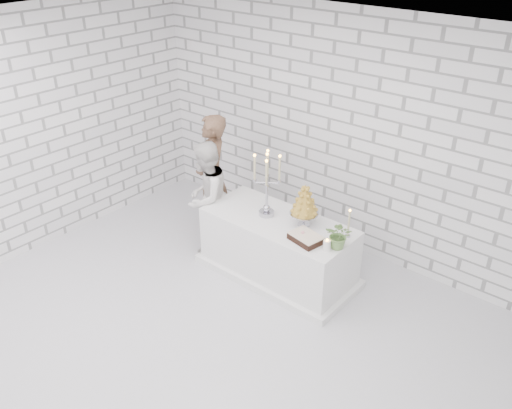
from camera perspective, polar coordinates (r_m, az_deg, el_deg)
name	(u,v)px	position (r m, az deg, el deg)	size (l,w,h in m)	color
ground	(210,343)	(5.71, -4.92, -14.41)	(6.00, 5.00, 0.01)	silver
ceiling	(193,44)	(4.26, -6.66, 16.47)	(6.00, 5.00, 0.01)	white
wall_back	(350,136)	(6.61, 9.94, 7.10)	(6.00, 0.01, 3.00)	white
wall_left	(26,136)	(7.09, -23.19, 6.67)	(0.01, 5.00, 3.00)	white
cake_table	(278,247)	(6.41, 2.34, -4.55)	(1.80, 0.80, 0.75)	white
groom	(212,178)	(6.96, -4.65, 2.78)	(0.62, 0.41, 1.71)	brown
bride	(206,197)	(6.77, -5.31, 0.77)	(0.71, 0.55, 1.46)	white
candelabra	(267,185)	(6.13, 1.16, 2.10)	(0.32, 0.32, 0.79)	#A6A5AF
croquembouche	(305,205)	(6.01, 5.15, -0.08)	(0.33, 0.33, 0.51)	olive
chocolate_cake	(306,238)	(5.83, 5.29, -3.55)	(0.34, 0.24, 0.08)	black
pillar_candle	(327,245)	(5.69, 7.50, -4.32)	(0.08, 0.08, 0.12)	white
extra_taper	(349,224)	(5.90, 9.78, -2.05)	(0.06, 0.06, 0.32)	beige
flowers	(339,235)	(5.70, 8.80, -3.23)	(0.28, 0.24, 0.31)	#3B6E2F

